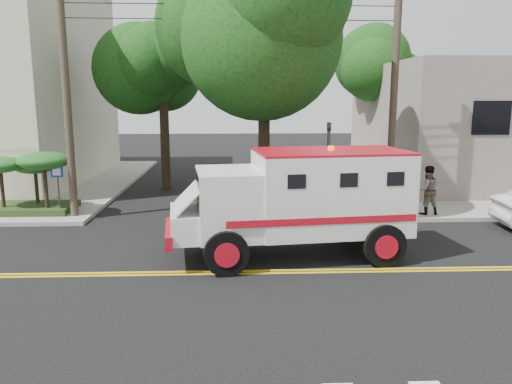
{
  "coord_description": "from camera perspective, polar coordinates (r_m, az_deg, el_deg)",
  "views": [
    {
      "loc": [
        0.41,
        -12.38,
        4.51
      ],
      "look_at": [
        1.04,
        2.8,
        1.6
      ],
      "focal_mm": 35.0,
      "sensor_mm": 36.0,
      "label": 1
    }
  ],
  "objects": [
    {
      "name": "ground",
      "position": [
        13.18,
        -4.07,
        -9.19
      ],
      "size": [
        100.0,
        100.0,
        0.0
      ],
      "primitive_type": "plane",
      "color": "black",
      "rests_on": "ground"
    },
    {
      "name": "sidewalk_ne",
      "position": [
        29.34,
        24.15,
        1.2
      ],
      "size": [
        17.0,
        17.0,
        0.15
      ],
      "primitive_type": "cube",
      "color": "gray",
      "rests_on": "ground"
    },
    {
      "name": "building_right",
      "position": [
        30.18,
        26.75,
        7.12
      ],
      "size": [
        14.0,
        12.0,
        6.0
      ],
      "primitive_type": "cube",
      "color": "slate",
      "rests_on": "sidewalk_ne"
    },
    {
      "name": "utility_pole_left",
      "position": [
        19.34,
        -20.83,
        10.12
      ],
      "size": [
        0.28,
        0.28,
        9.0
      ],
      "primitive_type": "cylinder",
      "color": "#382D23",
      "rests_on": "ground"
    },
    {
      "name": "utility_pole_right",
      "position": [
        19.49,
        15.47,
        10.43
      ],
      "size": [
        0.28,
        0.28,
        9.0
      ],
      "primitive_type": "cylinder",
      "color": "#382D23",
      "rests_on": "ground"
    },
    {
      "name": "tree_main",
      "position": [
        18.84,
        2.42,
        19.04
      ],
      "size": [
        6.08,
        5.7,
        9.85
      ],
      "color": "black",
      "rests_on": "ground"
    },
    {
      "name": "tree_left",
      "position": [
        24.39,
        -9.94,
        13.55
      ],
      "size": [
        4.48,
        4.2,
        7.7
      ],
      "color": "black",
      "rests_on": "ground"
    },
    {
      "name": "tree_right",
      "position": [
        29.43,
        14.69,
        13.59
      ],
      "size": [
        4.8,
        4.5,
        8.2
      ],
      "color": "black",
      "rests_on": "ground"
    },
    {
      "name": "traffic_signal",
      "position": [
        18.44,
        8.25,
        3.62
      ],
      "size": [
        0.15,
        0.18,
        3.6
      ],
      "color": "#3F3F42",
      "rests_on": "ground"
    },
    {
      "name": "accessibility_sign",
      "position": [
        19.94,
        -21.71,
        1.0
      ],
      "size": [
        0.45,
        0.1,
        2.02
      ],
      "color": "#3F3F42",
      "rests_on": "ground"
    },
    {
      "name": "palm_planter",
      "position": [
        20.76,
        -24.58,
        1.93
      ],
      "size": [
        3.52,
        2.63,
        2.36
      ],
      "color": "#1E3314",
      "rests_on": "sidewalk_nw"
    },
    {
      "name": "armored_truck",
      "position": [
        14.05,
        5.05,
        -0.6
      ],
      "size": [
        6.93,
        3.36,
        3.04
      ],
      "rotation": [
        0.0,
        0.0,
        0.12
      ],
      "color": "silver",
      "rests_on": "ground"
    },
    {
      "name": "pedestrian_a",
      "position": [
        22.9,
        17.91,
        1.24
      ],
      "size": [
        0.65,
        0.57,
        1.5
      ],
      "primitive_type": "imported",
      "rotation": [
        0.0,
        0.0,
        3.61
      ],
      "color": "gray",
      "rests_on": "sidewalk_ne"
    },
    {
      "name": "pedestrian_b",
      "position": [
        19.71,
        18.96,
        0.21
      ],
      "size": [
        0.95,
        0.77,
        1.85
      ],
      "primitive_type": "imported",
      "rotation": [
        0.0,
        0.0,
        3.23
      ],
      "color": "gray",
      "rests_on": "sidewalk_ne"
    }
  ]
}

